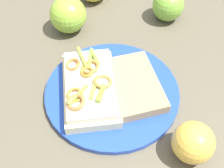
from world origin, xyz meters
TOP-DOWN VIEW (x-y plane):
  - ground_plane at (0.00, 0.00)m, footprint 2.00×2.00m
  - plate at (0.00, 0.00)m, footprint 0.26×0.26m
  - sandwich at (0.01, 0.04)m, footprint 0.20×0.15m
  - bread_slice_side at (-0.01, -0.04)m, footprint 0.16×0.11m
  - apple_0 at (0.16, -0.22)m, footprint 0.11×0.11m
  - apple_3 at (0.22, 0.01)m, footprint 0.12×0.12m
  - apple_5 at (-0.17, -0.07)m, footprint 0.08×0.08m

SIDE VIEW (x-z plane):
  - ground_plane at x=0.00m, z-range 0.00..0.00m
  - plate at x=0.00m, z-range 0.00..0.01m
  - bread_slice_side at x=-0.01m, z-range 0.01..0.03m
  - sandwich at x=0.01m, z-range 0.01..0.05m
  - apple_5 at x=-0.17m, z-range 0.00..0.07m
  - apple_0 at x=0.16m, z-range 0.00..0.08m
  - apple_3 at x=0.22m, z-range 0.00..0.08m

